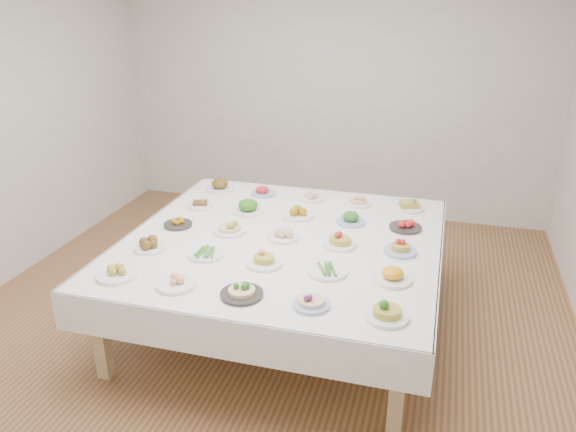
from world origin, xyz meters
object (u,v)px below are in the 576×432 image
(dish_12, at_px, (283,233))
(dish_24, at_px, (409,204))
(display_table, at_px, (283,246))
(dish_0, at_px, (116,271))

(dish_12, bearing_deg, dish_24, 45.36)
(display_table, height_order, dish_0, dish_0)
(display_table, bearing_deg, dish_24, 45.26)
(display_table, relative_size, dish_24, 9.65)
(display_table, height_order, dish_12, dish_12)
(display_table, xyz_separation_m, dish_0, (-0.90, -0.89, 0.10))
(dish_24, bearing_deg, display_table, -134.74)
(display_table, relative_size, dish_0, 8.90)
(dish_12, distance_m, dish_24, 1.26)
(dish_24, bearing_deg, dish_12, -134.64)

